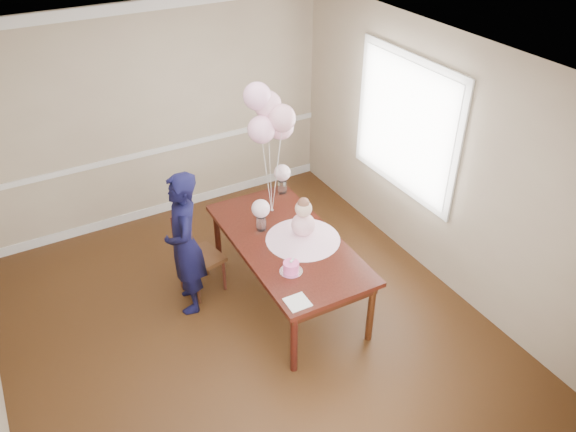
{
  "coord_description": "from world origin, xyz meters",
  "views": [
    {
      "loc": [
        -1.62,
        -3.76,
        4.13
      ],
      "look_at": [
        0.61,
        0.23,
        1.05
      ],
      "focal_mm": 35.0,
      "sensor_mm": 36.0,
      "label": 1
    }
  ],
  "objects": [
    {
      "name": "balloon_b",
      "position": [
        0.82,
        0.73,
        1.85
      ],
      "size": [
        0.28,
        0.28,
        0.28
      ],
      "primitive_type": "sphere",
      "color": "#E09FAD",
      "rests_on": "balloon_ribbon_b"
    },
    {
      "name": "chair_slat_top",
      "position": [
        -0.32,
        0.76,
        0.87
      ],
      "size": [
        0.1,
        0.37,
        0.05
      ],
      "primitive_type": "cube",
      "rotation": [
        0.0,
        0.0,
        0.2
      ],
      "color": "#361F0E",
      "rests_on": "dining_chair_seat"
    },
    {
      "name": "roses_far",
      "position": [
        1.01,
        1.07,
        1.01
      ],
      "size": [
        0.19,
        0.19,
        0.19
      ],
      "primitive_type": "sphere",
      "color": "#FFD5DE",
      "rests_on": "rose_vase_far"
    },
    {
      "name": "chair_slat_low",
      "position": [
        -0.32,
        0.76,
        0.58
      ],
      "size": [
        0.1,
        0.37,
        0.05
      ],
      "primitive_type": "cube",
      "rotation": [
        0.0,
        0.0,
        0.2
      ],
      "color": "#34120E",
      "rests_on": "dining_chair_seat"
    },
    {
      "name": "balloon_ribbon_e",
      "position": [
        0.8,
        0.82,
        1.16
      ],
      "size": [
        0.14,
        0.07,
        0.78
      ],
      "primitive_type": "cylinder",
      "rotation": [
        -0.09,
        0.17,
        -0.02
      ],
      "color": "silver",
      "rests_on": "balloon_weight"
    },
    {
      "name": "wall_back",
      "position": [
        0.0,
        2.5,
        1.35
      ],
      "size": [
        4.5,
        0.02,
        2.7
      ],
      "primitive_type": "cube",
      "color": "tan",
      "rests_on": "floor"
    },
    {
      "name": "chair_back_post_r",
      "position": [
        -0.35,
        0.93,
        0.69
      ],
      "size": [
        0.04,
        0.04,
        0.52
      ],
      "primitive_type": "cylinder",
      "rotation": [
        0.0,
        0.0,
        0.2
      ],
      "color": "#3C1810",
      "rests_on": "dining_chair_seat"
    },
    {
      "name": "balloon_d",
      "position": [
        0.64,
        0.9,
        2.05
      ],
      "size": [
        0.28,
        0.28,
        0.28
      ],
      "primitive_type": "sphere",
      "color": "#F1AAD0",
      "rests_on": "balloon_ribbon_d"
    },
    {
      "name": "balloon_ribbon_a",
      "position": [
        0.67,
        0.78,
        1.18
      ],
      "size": [
        0.09,
        0.01,
        0.84
      ],
      "primitive_type": "cylinder",
      "rotation": [
        0.0,
        -0.1,
        -0.02
      ],
      "color": "silver",
      "rests_on": "balloon_weight"
    },
    {
      "name": "balloon_ribbon_d",
      "position": [
        0.68,
        0.84,
        1.33
      ],
      "size": [
        0.08,
        0.11,
        1.13
      ],
      "primitive_type": "cylinder",
      "rotation": [
        -0.09,
        -0.07,
        -0.02
      ],
      "color": "white",
      "rests_on": "balloon_weight"
    },
    {
      "name": "ceiling",
      "position": [
        0.0,
        0.0,
        2.7
      ],
      "size": [
        4.5,
        5.0,
        0.02
      ],
      "primitive_type": "cube",
      "color": "white",
      "rests_on": "wall_back"
    },
    {
      "name": "table_leg_bl",
      "position": [
        0.21,
        1.16,
        0.35
      ],
      "size": [
        0.07,
        0.07,
        0.7
      ],
      "primitive_type": "cylinder",
      "rotation": [
        0.0,
        0.0,
        -0.02
      ],
      "color": "black",
      "rests_on": "floor"
    },
    {
      "name": "chair_leg_bl",
      "position": [
        -0.33,
        0.93,
        0.2
      ],
      "size": [
        0.04,
        0.04,
        0.4
      ],
      "primitive_type": "cylinder",
      "rotation": [
        0.0,
        0.0,
        0.2
      ],
      "color": "#38190F",
      "rests_on": "floor"
    },
    {
      "name": "napkin",
      "position": [
        0.24,
        -0.61,
        0.76
      ],
      "size": [
        0.2,
        0.2,
        0.01
      ],
      "primitive_type": "cube",
      "rotation": [
        0.0,
        0.0,
        -0.02
      ],
      "color": "white",
      "rests_on": "dining_table_top"
    },
    {
      "name": "balloon_ribbon_c",
      "position": [
        0.73,
        0.83,
        1.28
      ],
      "size": [
        0.02,
        0.09,
        1.04
      ],
      "primitive_type": "cylinder",
      "rotation": [
        -0.09,
        0.02,
        -0.02
      ],
      "color": "white",
      "rests_on": "balloon_weight"
    },
    {
      "name": "balloon_a",
      "position": [
        0.62,
        0.78,
        1.75
      ],
      "size": [
        0.28,
        0.28,
        0.28
      ],
      "primitive_type": "sphere",
      "color": "#F8AFCF",
      "rests_on": "balloon_ribbon_a"
    },
    {
      "name": "dining_table_top",
      "position": [
        0.61,
        0.23,
        0.73
      ],
      "size": [
        1.05,
        2.03,
        0.05
      ],
      "primitive_type": "cube",
      "rotation": [
        0.0,
        0.0,
        -0.02
      ],
      "color": "black",
      "rests_on": "table_leg_fl"
    },
    {
      "name": "chair_rail_trim",
      "position": [
        0.0,
        2.49,
        0.9
      ],
      "size": [
        4.5,
        0.02,
        0.07
      ],
      "primitive_type": "cube",
      "color": "white",
      "rests_on": "wall_back"
    },
    {
      "name": "rose_vase_near",
      "position": [
        0.47,
        0.53,
        0.83
      ],
      "size": [
        0.1,
        0.1,
        0.16
      ],
      "primitive_type": "cylinder",
      "rotation": [
        0.0,
        0.0,
        -0.02
      ],
      "color": "white",
      "rests_on": "dining_table_top"
    },
    {
      "name": "birthday_cake",
      "position": [
        0.4,
        -0.21,
        0.81
      ],
      "size": [
        0.15,
        0.15,
        0.1
      ],
      "primitive_type": "cylinder",
      "rotation": [
        0.0,
        0.0,
        -0.02
      ],
      "color": "#FF50A7",
      "rests_on": "cake_platter"
    },
    {
      "name": "rose_vase_far",
      "position": [
        1.01,
        1.07,
        0.83
      ],
      "size": [
        0.1,
        0.1,
        0.16
      ],
      "primitive_type": "cylinder",
      "rotation": [
        0.0,
        0.0,
        -0.02
      ],
      "color": "white",
      "rests_on": "dining_table_top"
    },
    {
      "name": "crown_molding",
      "position": [
        0.0,
        2.49,
        2.63
      ],
      "size": [
        4.5,
        0.02,
        0.12
      ],
      "primitive_type": "cube",
      "color": "white",
      "rests_on": "wall_back"
    },
    {
      "name": "baby_head",
      "position": [
        0.76,
        0.18,
        1.12
      ],
      "size": [
        0.17,
        0.17,
        0.17
      ],
      "primitive_type": "sphere",
      "color": "beige",
      "rests_on": "baby_torso"
    },
    {
      "name": "window_blinds",
      "position": [
        2.21,
        0.5,
        1.55
      ],
      "size": [
        0.01,
        1.5,
        1.4
      ],
      "primitive_type": "cube",
      "color": "silver",
      "rests_on": "wall_right"
    },
    {
      "name": "balloon_c",
      "position": [
        0.74,
        0.88,
        1.95
      ],
      "size": [
        0.28,
        0.28,
        0.28
      ],
      "primitive_type": "sphere",
      "color": "#E2A0B4",
      "rests_on": "balloon_ribbon_c"
    },
    {
      "name": "cake_flower_a",
      "position": [
        0.4,
        -0.21,
        0.87
      ],
      "size": [
        0.03,
        0.03,
        0.03
      ],
      "primitive_type": "sphere",
      "color": "silver",
      "rests_on": "birthday_cake"
    },
    {
      "name": "chair_leg_fl",
      "position": [
        -0.26,
        0.6,
        0.2
      ],
      "size": [
        0.04,
        0.04,
        0.4
      ],
      "primitive_type": "cylinder",
      "rotation": [
        0.0,
        0.0,
        0.2
      ],
      "color": "black",
      "rests_on": "floor"
    },
    {
      "name": "balloon_weight",
      "position": [
        0.72,
        0.78,
        0.76
      ],
      "size": [
        0.04,
        0.04,
        0.02
      ],
      "primitive_type": "cylinder",
      "rotation": [
        0.0,
        0.0,
        -0.02
      ],
      "color": "silver",
      "rests_on": "dining_table_top"
    },
    {
      "name": "floor",
      "position": [
        0.0,
        0.0,
        0.0
      ],
      "size": [
        4.5,
        5.0,
        0.0
      ],
      "primitive_type": "cube",
      "color": "black",
      "rests_on": "ground"
    },
    {
      "name": "balloon_e",
      "position": [
        0.87,
        0.85,
        1.7
      ],
      "size": [
        0.28,
        0.28,
        0.28
      ],
      "primitive_type": "sphere",
      "color": "#FFB4CD",
      "rests_on": "balloon_ribbon_e"
    },
    {
      "name": "chair_slat_mid",
      "position": [
        -0.32,
        0.76,
        0.72
      ],
      "size": [
        0.1,
        0.37,
        0.05
      ],
      "primitive_type": "cube",
      "rotation": [
        0.0,
        0.0,
        0.2
      ],
      "color": "#38120F",
      "rests_on": "dining_chair_seat"
    },
    {
      "name": "baby_hair",
      "position": [
        0.76,
        0.18,
        1.18
      ],
      "size": [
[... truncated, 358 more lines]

